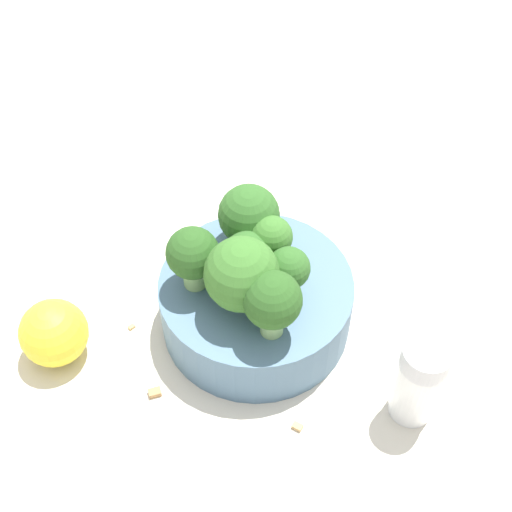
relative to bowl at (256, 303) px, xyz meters
The scene contains 14 objects.
ground_plane 0.03m from the bowl, ahead, with size 3.00×3.00×0.00m, color beige.
bowl is the anchor object (origin of this frame).
broccoli_floret_0 0.05m from the bowl, 121.25° to the right, with size 0.04×0.04×0.05m.
broccoli_floret_1 0.08m from the bowl, 78.61° to the right, with size 0.04×0.04×0.06m.
broccoli_floret_2 0.06m from the bowl, 162.26° to the left, with size 0.03×0.03×0.05m.
broccoli_floret_3 0.07m from the bowl, 13.82° to the right, with size 0.06×0.06×0.07m.
broccoli_floret_4 0.06m from the bowl, 76.48° to the left, with size 0.03×0.03×0.05m.
broccoli_floret_5 0.07m from the bowl, 160.91° to the right, with size 0.05×0.05×0.06m.
broccoli_floret_6 0.08m from the bowl, 26.22° to the left, with size 0.04×0.04×0.06m.
pepper_shaker 0.15m from the bowl, 67.09° to the left, with size 0.04×0.04×0.08m.
lemon_wedge 0.17m from the bowl, 67.58° to the right, with size 0.06×0.06×0.06m, color yellow.
almond_crumb_0 0.11m from the bowl, 29.37° to the left, with size 0.01×0.01×0.01m, color tan.
almond_crumb_1 0.11m from the bowl, 74.79° to the right, with size 0.01×0.00×0.01m, color tan.
almond_crumb_2 0.11m from the bowl, 36.96° to the right, with size 0.01×0.01×0.01m, color #AD7F4C.
Camera 1 is at (0.35, 0.07, 0.51)m, focal length 50.00 mm.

